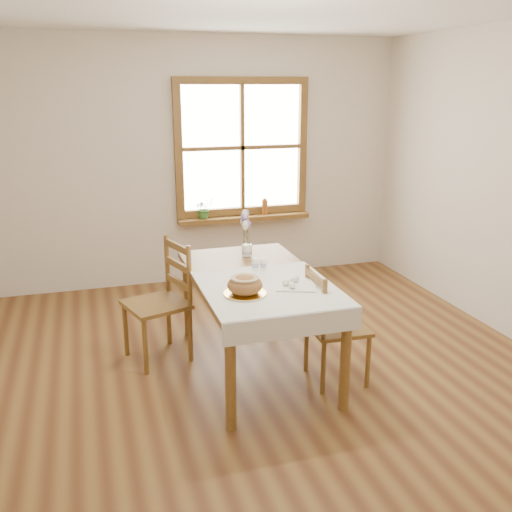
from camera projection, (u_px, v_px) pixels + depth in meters
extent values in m
plane|color=brown|center=(268.00, 386.00, 4.15)|extent=(5.00, 5.00, 0.00)
cube|color=beige|center=(196.00, 163.00, 6.06)|extent=(4.50, 0.10, 2.60)
cube|color=brown|center=(242.00, 81.00, 5.92)|extent=(1.46, 0.08, 0.08)
cube|color=brown|center=(243.00, 211.00, 6.32)|extent=(1.46, 0.08, 0.08)
cube|color=brown|center=(178.00, 150.00, 5.93)|extent=(0.08, 0.08, 1.30)
cube|color=brown|center=(302.00, 146.00, 6.31)|extent=(0.08, 0.08, 1.30)
cube|color=brown|center=(242.00, 148.00, 6.12)|extent=(0.04, 0.06, 1.30)
cube|color=brown|center=(242.00, 148.00, 6.12)|extent=(1.30, 0.06, 0.04)
cube|color=white|center=(241.00, 147.00, 6.15)|extent=(1.30, 0.01, 1.30)
cube|color=brown|center=(244.00, 218.00, 6.28)|extent=(1.46, 0.20, 0.05)
cube|color=brown|center=(256.00, 279.00, 4.21)|extent=(0.90, 1.60, 0.05)
cylinder|color=brown|center=(231.00, 379.00, 3.53)|extent=(0.07, 0.07, 0.70)
cylinder|color=brown|center=(345.00, 362.00, 3.75)|extent=(0.07, 0.07, 0.70)
cylinder|color=brown|center=(188.00, 297.00, 4.89)|extent=(0.07, 0.07, 0.70)
cylinder|color=brown|center=(274.00, 288.00, 5.11)|extent=(0.07, 0.07, 0.70)
cube|color=white|center=(269.00, 288.00, 3.92)|extent=(0.91, 0.99, 0.01)
cylinder|color=white|center=(245.00, 294.00, 3.79)|extent=(0.31, 0.31, 0.01)
ellipsoid|color=#AC703D|center=(245.00, 284.00, 3.77)|extent=(0.24, 0.24, 0.13)
cube|color=white|center=(296.00, 286.00, 3.94)|extent=(0.34, 0.31, 0.01)
cylinder|color=white|center=(255.00, 264.00, 4.28)|extent=(0.05, 0.05, 0.10)
cylinder|color=white|center=(263.00, 264.00, 4.28)|extent=(0.05, 0.05, 0.09)
cylinder|color=white|center=(247.00, 251.00, 4.65)|extent=(0.10, 0.10, 0.09)
imported|color=#3A742E|center=(204.00, 211.00, 6.13)|extent=(0.24, 0.26, 0.17)
cylinder|color=#9D561D|center=(265.00, 206.00, 6.32)|extent=(0.08, 0.08, 0.18)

